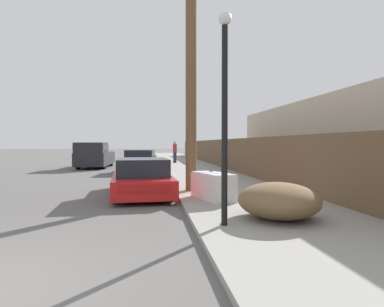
{
  "coord_description": "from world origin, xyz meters",
  "views": [
    {
      "loc": [
        2.32,
        -4.06,
        1.73
      ],
      "look_at": [
        3.98,
        9.2,
        1.34
      ],
      "focal_mm": 32.0,
      "sensor_mm": 36.0,
      "label": 1
    }
  ],
  "objects_px": {
    "discarded_fridge": "(213,186)",
    "car_parked_mid": "(141,162)",
    "street_lamp": "(225,101)",
    "parked_sports_car_red": "(142,179)",
    "brush_pile": "(279,200)",
    "pickup_truck": "(94,155)",
    "pedestrian": "(175,151)",
    "utility_pole": "(191,61)"
  },
  "relations": [
    {
      "from": "car_parked_mid",
      "to": "street_lamp",
      "type": "relative_size",
      "value": 1.13
    },
    {
      "from": "utility_pole",
      "to": "brush_pile",
      "type": "distance_m",
      "value": 6.32
    },
    {
      "from": "utility_pole",
      "to": "brush_pile",
      "type": "height_order",
      "value": "utility_pole"
    },
    {
      "from": "discarded_fridge",
      "to": "brush_pile",
      "type": "distance_m",
      "value": 2.82
    },
    {
      "from": "pickup_truck",
      "to": "parked_sports_car_red",
      "type": "bearing_deg",
      "value": 107.28
    },
    {
      "from": "utility_pole",
      "to": "street_lamp",
      "type": "distance_m",
      "value": 5.49
    },
    {
      "from": "car_parked_mid",
      "to": "pedestrian",
      "type": "xyz_separation_m",
      "value": [
        2.65,
        7.67,
        0.43
      ]
    },
    {
      "from": "car_parked_mid",
      "to": "utility_pole",
      "type": "bearing_deg",
      "value": -73.52
    },
    {
      "from": "discarded_fridge",
      "to": "pedestrian",
      "type": "distance_m",
      "value": 18.91
    },
    {
      "from": "street_lamp",
      "to": "pedestrian",
      "type": "height_order",
      "value": "street_lamp"
    },
    {
      "from": "parked_sports_car_red",
      "to": "street_lamp",
      "type": "height_order",
      "value": "street_lamp"
    },
    {
      "from": "street_lamp",
      "to": "pedestrian",
      "type": "xyz_separation_m",
      "value": [
        0.67,
        22.01,
        -1.5
      ]
    },
    {
      "from": "discarded_fridge",
      "to": "pickup_truck",
      "type": "relative_size",
      "value": 0.33
    },
    {
      "from": "car_parked_mid",
      "to": "brush_pile",
      "type": "bearing_deg",
      "value": -72.19
    },
    {
      "from": "parked_sports_car_red",
      "to": "street_lamp",
      "type": "bearing_deg",
      "value": -74.23
    },
    {
      "from": "car_parked_mid",
      "to": "pickup_truck",
      "type": "bearing_deg",
      "value": 134.59
    },
    {
      "from": "parked_sports_car_red",
      "to": "car_parked_mid",
      "type": "xyz_separation_m",
      "value": [
        -0.27,
        9.46,
        0.07
      ]
    },
    {
      "from": "discarded_fridge",
      "to": "street_lamp",
      "type": "relative_size",
      "value": 0.42
    },
    {
      "from": "parked_sports_car_red",
      "to": "street_lamp",
      "type": "distance_m",
      "value": 5.56
    },
    {
      "from": "car_parked_mid",
      "to": "pickup_truck",
      "type": "relative_size",
      "value": 0.88
    },
    {
      "from": "street_lamp",
      "to": "pedestrian",
      "type": "relative_size",
      "value": 2.28
    },
    {
      "from": "brush_pile",
      "to": "pedestrian",
      "type": "distance_m",
      "value": 21.57
    },
    {
      "from": "pedestrian",
      "to": "pickup_truck",
      "type": "bearing_deg",
      "value": -148.35
    },
    {
      "from": "discarded_fridge",
      "to": "car_parked_mid",
      "type": "distance_m",
      "value": 11.47
    },
    {
      "from": "discarded_fridge",
      "to": "pickup_truck",
      "type": "xyz_separation_m",
      "value": [
        -5.69,
        15.2,
        0.4
      ]
    },
    {
      "from": "pickup_truck",
      "to": "pedestrian",
      "type": "height_order",
      "value": "pedestrian"
    },
    {
      "from": "parked_sports_car_red",
      "to": "car_parked_mid",
      "type": "distance_m",
      "value": 9.46
    },
    {
      "from": "parked_sports_car_red",
      "to": "pickup_truck",
      "type": "distance_m",
      "value": 13.91
    },
    {
      "from": "car_parked_mid",
      "to": "brush_pile",
      "type": "relative_size",
      "value": 2.44
    },
    {
      "from": "utility_pole",
      "to": "street_lamp",
      "type": "height_order",
      "value": "utility_pole"
    },
    {
      "from": "pickup_truck",
      "to": "pedestrian",
      "type": "relative_size",
      "value": 2.92
    },
    {
      "from": "parked_sports_car_red",
      "to": "brush_pile",
      "type": "relative_size",
      "value": 2.4
    },
    {
      "from": "parked_sports_car_red",
      "to": "pedestrian",
      "type": "distance_m",
      "value": 17.29
    },
    {
      "from": "discarded_fridge",
      "to": "pickup_truck",
      "type": "bearing_deg",
      "value": 93.54
    },
    {
      "from": "parked_sports_car_red",
      "to": "street_lamp",
      "type": "xyz_separation_m",
      "value": [
        1.72,
        -4.89,
        2.0
      ]
    },
    {
      "from": "discarded_fridge",
      "to": "car_parked_mid",
      "type": "relative_size",
      "value": 0.38
    },
    {
      "from": "pickup_truck",
      "to": "brush_pile",
      "type": "bearing_deg",
      "value": 112.56
    },
    {
      "from": "discarded_fridge",
      "to": "pedestrian",
      "type": "xyz_separation_m",
      "value": [
        0.31,
        18.89,
        0.57
      ]
    },
    {
      "from": "discarded_fridge",
      "to": "pedestrian",
      "type": "bearing_deg",
      "value": 72.1
    },
    {
      "from": "pedestrian",
      "to": "discarded_fridge",
      "type": "bearing_deg",
      "value": -90.94
    },
    {
      "from": "pickup_truck",
      "to": "brush_pile",
      "type": "height_order",
      "value": "pickup_truck"
    },
    {
      "from": "street_lamp",
      "to": "car_parked_mid",
      "type": "bearing_deg",
      "value": 97.89
    }
  ]
}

